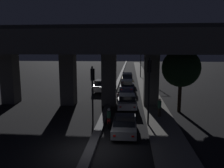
# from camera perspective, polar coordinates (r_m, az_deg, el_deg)

# --- Properties ---
(ground_plane) EXTENTS (200.00, 200.00, 0.00)m
(ground_plane) POSITION_cam_1_polar(r_m,az_deg,el_deg) (13.88, -5.57, -16.96)
(ground_plane) COLOR black
(median_divider) EXTENTS (0.58, 126.00, 0.25)m
(median_divider) POSITION_cam_1_polar(r_m,az_deg,el_deg) (47.69, 2.10, 1.85)
(median_divider) COLOR #4C4C51
(median_divider) RESTS_ON ground_plane
(sidewalk_right) EXTENTS (2.47, 126.00, 0.13)m
(sidewalk_right) POSITION_cam_1_polar(r_m,az_deg,el_deg) (40.79, 8.52, 0.45)
(sidewalk_right) COLOR slate
(sidewalk_right) RESTS_ON ground_plane
(elevated_overpass) EXTENTS (26.83, 10.57, 8.70)m
(elevated_overpass) POSITION_cam_1_polar(r_m,az_deg,el_deg) (23.57, -1.37, 9.86)
(elevated_overpass) COLOR #5B5956
(elevated_overpass) RESTS_ON ground_plane
(traffic_light_left_of_median) EXTENTS (0.30, 0.49, 4.76)m
(traffic_light_left_of_median) POSITION_cam_1_polar(r_m,az_deg,el_deg) (17.57, -5.09, -0.26)
(traffic_light_left_of_median) COLOR black
(traffic_light_left_of_median) RESTS_ON ground_plane
(traffic_light_right_of_median) EXTENTS (0.30, 0.49, 5.45)m
(traffic_light_right_of_median) POSITION_cam_1_polar(r_m,az_deg,el_deg) (17.29, 9.65, 1.02)
(traffic_light_right_of_median) COLOR black
(traffic_light_right_of_median) RESTS_ON ground_plane
(street_lamp) EXTENTS (2.36, 0.32, 7.61)m
(street_lamp) POSITION_cam_1_polar(r_m,az_deg,el_deg) (47.44, 7.12, 7.09)
(street_lamp) COLOR #2D2D30
(street_lamp) RESTS_ON ground_plane
(car_silver_lead) EXTENTS (1.85, 4.18, 1.29)m
(car_silver_lead) POSITION_cam_1_polar(r_m,az_deg,el_deg) (16.18, 3.27, -10.47)
(car_silver_lead) COLOR gray
(car_silver_lead) RESTS_ON ground_plane
(car_white_second) EXTENTS (2.19, 4.20, 1.49)m
(car_white_second) POSITION_cam_1_polar(r_m,az_deg,el_deg) (22.79, 3.92, -4.48)
(car_white_second) COLOR silver
(car_white_second) RESTS_ON ground_plane
(car_dark_blue_third) EXTENTS (2.04, 4.47, 1.72)m
(car_dark_blue_third) POSITION_cam_1_polar(r_m,az_deg,el_deg) (31.51, 3.92, -0.45)
(car_dark_blue_third) COLOR #141938
(car_dark_blue_third) RESTS_ON ground_plane
(car_taxi_yellow_fourth) EXTENTS (2.19, 4.81, 1.95)m
(car_taxi_yellow_fourth) POSITION_cam_1_polar(r_m,az_deg,el_deg) (38.41, 3.99, 1.44)
(car_taxi_yellow_fourth) COLOR gold
(car_taxi_yellow_fourth) RESTS_ON ground_plane
(car_dark_green_fifth) EXTENTS (2.06, 4.06, 1.40)m
(car_dark_green_fifth) POSITION_cam_1_polar(r_m,az_deg,el_deg) (44.61, 4.03, 2.08)
(car_dark_green_fifth) COLOR black
(car_dark_green_fifth) RESTS_ON ground_plane
(car_white_lead_oncoming) EXTENTS (2.03, 4.87, 1.67)m
(car_white_lead_oncoming) POSITION_cam_1_polar(r_m,az_deg,el_deg) (31.79, -2.95, -0.42)
(car_white_lead_oncoming) COLOR silver
(car_white_lead_oncoming) RESTS_ON ground_plane
(car_dark_blue_second_oncoming) EXTENTS (1.89, 4.75, 1.53)m
(car_dark_blue_second_oncoming) POSITION_cam_1_polar(r_m,az_deg,el_deg) (40.69, -0.89, 1.55)
(car_dark_blue_second_oncoming) COLOR #141938
(car_dark_blue_second_oncoming) RESTS_ON ground_plane
(motorcycle_red_filtering_near) EXTENTS (0.34, 1.89, 1.46)m
(motorcycle_red_filtering_near) POSITION_cam_1_polar(r_m,az_deg,el_deg) (17.67, -0.83, -8.96)
(motorcycle_red_filtering_near) COLOR black
(motorcycle_red_filtering_near) RESTS_ON ground_plane
(motorcycle_black_filtering_mid) EXTENTS (0.33, 1.85, 1.35)m
(motorcycle_black_filtering_mid) POSITION_cam_1_polar(r_m,az_deg,el_deg) (24.78, 1.69, -3.79)
(motorcycle_black_filtering_mid) COLOR black
(motorcycle_black_filtering_mid) RESTS_ON ground_plane
(pedestrian_on_sidewalk) EXTENTS (0.33, 0.33, 1.64)m
(pedestrian_on_sidewalk) POSITION_cam_1_polar(r_m,az_deg,el_deg) (20.02, 12.29, -6.02)
(pedestrian_on_sidewalk) COLOR #2D261E
(pedestrian_on_sidewalk) RESTS_ON sidewalk_right
(roadside_tree_kerbside_near) EXTENTS (3.65, 3.65, 6.16)m
(roadside_tree_kerbside_near) POSITION_cam_1_polar(r_m,az_deg,el_deg) (21.85, 17.57, 3.97)
(roadside_tree_kerbside_near) COLOR #2D2116
(roadside_tree_kerbside_near) RESTS_ON ground_plane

